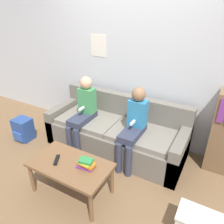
{
  "coord_description": "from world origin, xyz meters",
  "views": [
    {
      "loc": [
        1.32,
        -1.99,
        2.11
      ],
      "look_at": [
        0.0,
        0.38,
        0.7
      ],
      "focal_mm": 35.0,
      "sensor_mm": 36.0,
      "label": 1
    }
  ],
  "objects_px": {
    "couch": "(116,133)",
    "person_left": "(83,110)",
    "person_right": "(134,124)",
    "tv_remote": "(57,160)",
    "backpack": "(23,129)",
    "coffee_table": "(70,167)"
  },
  "relations": [
    {
      "from": "person_left",
      "to": "backpack",
      "type": "height_order",
      "value": "person_left"
    },
    {
      "from": "coffee_table",
      "to": "tv_remote",
      "type": "distance_m",
      "value": 0.18
    },
    {
      "from": "couch",
      "to": "tv_remote",
      "type": "height_order",
      "value": "couch"
    },
    {
      "from": "coffee_table",
      "to": "backpack",
      "type": "height_order",
      "value": "coffee_table"
    },
    {
      "from": "person_left",
      "to": "backpack",
      "type": "bearing_deg",
      "value": -160.28
    },
    {
      "from": "coffee_table",
      "to": "person_left",
      "type": "relative_size",
      "value": 0.83
    },
    {
      "from": "couch",
      "to": "person_left",
      "type": "xyz_separation_m",
      "value": [
        -0.47,
        -0.18,
        0.35
      ]
    },
    {
      "from": "tv_remote",
      "to": "couch",
      "type": "bearing_deg",
      "value": 49.91
    },
    {
      "from": "couch",
      "to": "tv_remote",
      "type": "distance_m",
      "value": 1.12
    },
    {
      "from": "couch",
      "to": "person_left",
      "type": "relative_size",
      "value": 1.88
    },
    {
      "from": "coffee_table",
      "to": "person_right",
      "type": "height_order",
      "value": "person_right"
    },
    {
      "from": "couch",
      "to": "person_left",
      "type": "bearing_deg",
      "value": -158.99
    },
    {
      "from": "couch",
      "to": "backpack",
      "type": "bearing_deg",
      "value": -159.86
    },
    {
      "from": "coffee_table",
      "to": "backpack",
      "type": "distance_m",
      "value": 1.53
    },
    {
      "from": "coffee_table",
      "to": "backpack",
      "type": "bearing_deg",
      "value": 160.26
    },
    {
      "from": "person_right",
      "to": "backpack",
      "type": "xyz_separation_m",
      "value": [
        -1.82,
        -0.36,
        -0.44
      ]
    },
    {
      "from": "tv_remote",
      "to": "backpack",
      "type": "relative_size",
      "value": 0.45
    },
    {
      "from": "backpack",
      "to": "tv_remote",
      "type": "bearing_deg",
      "value": -23.47
    },
    {
      "from": "person_right",
      "to": "couch",
      "type": "bearing_deg",
      "value": 152.83
    },
    {
      "from": "person_right",
      "to": "backpack",
      "type": "relative_size",
      "value": 2.96
    },
    {
      "from": "person_right",
      "to": "tv_remote",
      "type": "bearing_deg",
      "value": -122.0
    },
    {
      "from": "tv_remote",
      "to": "coffee_table",
      "type": "bearing_deg",
      "value": -17.61
    }
  ]
}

